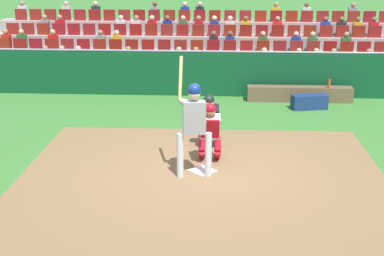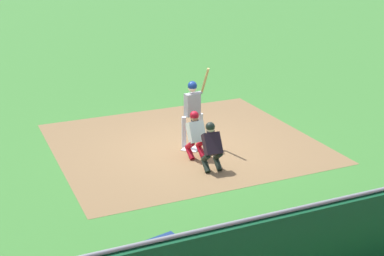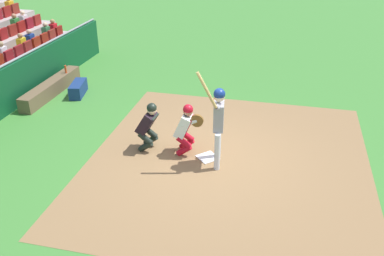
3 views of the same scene
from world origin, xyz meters
name	(u,v)px [view 1 (image 1 of 3)]	position (x,y,z in m)	size (l,w,h in m)	color
ground_plane	(203,171)	(0.00, 0.00, 0.00)	(160.00, 160.00, 0.00)	#3E8033
infield_dirt_patch	(201,181)	(0.00, 0.50, 0.00)	(7.12, 6.42, 0.01)	olive
home_plate_marker	(203,171)	(0.00, 0.00, 0.02)	(0.44, 0.44, 0.02)	white
batter_at_plate	(194,119)	(0.16, 0.25, 1.16)	(0.69, 0.59, 2.30)	silver
catcher_crouching	(209,129)	(-0.12, -0.56, 0.72)	(0.48, 0.73, 1.29)	#B30F20
home_plate_umpire	(209,117)	(-0.08, -1.47, 0.68)	(0.48, 0.52, 1.25)	black
dugout_wall	(211,74)	(0.00, -6.15, 0.67)	(14.10, 0.24, 1.39)	#0F4927
dugout_bench	(299,94)	(-2.62, -5.60, 0.22)	(3.05, 0.40, 0.44)	brown
water_bottle_on_bench	(329,83)	(-3.44, -5.50, 0.57)	(0.07, 0.07, 0.26)	#D74C24
equipment_duffel_bag	(309,102)	(-2.79, -4.77, 0.20)	(0.98, 0.36, 0.40)	navy
bleacher_stand	(214,52)	(-0.01, -10.06, 0.68)	(16.74, 3.84, 2.41)	#A29692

